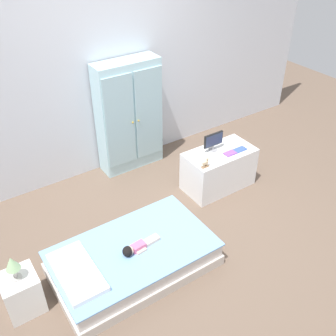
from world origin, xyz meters
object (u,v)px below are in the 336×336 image
(rocking_horse_toy, at_px, (206,163))
(book_purple, at_px, (230,153))
(bed, at_px, (134,258))
(wardrobe, at_px, (129,116))
(nightstand, at_px, (22,293))
(tv_monitor, at_px, (213,141))
(table_lamp, at_px, (12,264))
(tv_stand, at_px, (219,169))
(doll, at_px, (134,248))
(book_blue, at_px, (240,150))

(rocking_horse_toy, relative_size, book_purple, 0.82)
(bed, xyz_separation_m, wardrobe, (0.86, 1.55, 0.57))
(nightstand, distance_m, tv_monitor, 2.52)
(bed, height_order, table_lamp, table_lamp)
(bed, distance_m, table_lamp, 1.09)
(table_lamp, distance_m, rocking_horse_toy, 2.17)
(table_lamp, height_order, tv_monitor, tv_monitor)
(tv_monitor, bearing_deg, wardrobe, 122.37)
(tv_stand, bearing_deg, doll, -158.14)
(table_lamp, height_order, rocking_horse_toy, table_lamp)
(nightstand, bearing_deg, rocking_horse_toy, 7.15)
(tv_monitor, bearing_deg, table_lamp, -168.56)
(doll, bearing_deg, tv_stand, 21.86)
(table_lamp, height_order, tv_stand, table_lamp)
(doll, height_order, wardrobe, wardrobe)
(bed, height_order, book_blue, book_blue)
(wardrobe, xyz_separation_m, tv_stand, (0.63, -1.00, -0.46))
(doll, relative_size, book_purple, 2.83)
(nightstand, relative_size, rocking_horse_toy, 3.38)
(doll, distance_m, table_lamp, 1.03)
(table_lamp, bearing_deg, tv_monitor, 11.44)
(rocking_horse_toy, xyz_separation_m, book_blue, (0.55, 0.05, -0.05))
(table_lamp, distance_m, book_purple, 2.57)
(nightstand, bearing_deg, tv_stand, 9.53)
(tv_stand, relative_size, book_blue, 5.32)
(doll, distance_m, book_purple, 1.65)
(table_lamp, xyz_separation_m, book_blue, (2.70, 0.32, -0.05))
(wardrobe, bearing_deg, rocking_horse_toy, -75.25)
(wardrobe, height_order, tv_stand, wardrobe)
(tv_stand, xyz_separation_m, book_blue, (0.21, -0.10, 0.25))
(wardrobe, relative_size, tv_monitor, 5.47)
(doll, bearing_deg, book_blue, 16.30)
(wardrobe, bearing_deg, tv_monitor, -57.63)
(book_purple, bearing_deg, doll, -162.22)
(nightstand, height_order, tv_stand, tv_stand)
(book_blue, bearing_deg, tv_stand, 154.79)
(table_lamp, xyz_separation_m, wardrobe, (1.85, 1.41, 0.16))
(nightstand, relative_size, book_blue, 2.45)
(table_lamp, relative_size, tv_monitor, 0.92)
(nightstand, height_order, tv_monitor, tv_monitor)
(book_purple, bearing_deg, tv_stand, 121.86)
(doll, xyz_separation_m, table_lamp, (-0.99, 0.18, 0.24))
(rocking_horse_toy, bearing_deg, book_purple, 6.72)
(nightstand, bearing_deg, book_purple, 7.09)
(table_lamp, bearing_deg, bed, -8.00)
(wardrobe, xyz_separation_m, book_blue, (0.85, -1.10, -0.20))
(rocking_horse_toy, bearing_deg, tv_stand, 23.86)
(bed, relative_size, book_purple, 10.74)
(doll, xyz_separation_m, nightstand, (-0.99, 0.18, -0.11))
(book_blue, bearing_deg, table_lamp, -173.31)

